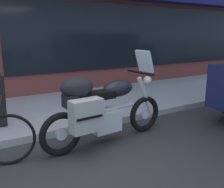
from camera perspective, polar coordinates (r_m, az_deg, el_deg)
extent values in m
plane|color=#2F2F2F|center=(3.13, -5.67, -18.23)|extent=(80.00, 80.00, 0.00)
torus|color=black|center=(4.34, 7.38, -4.51)|extent=(0.62, 0.14, 0.62)
cylinder|color=silver|center=(4.34, 7.38, -4.51)|extent=(0.16, 0.07, 0.16)
torus|color=black|center=(3.54, -11.46, -8.89)|extent=(0.62, 0.14, 0.62)
cylinder|color=silver|center=(3.54, -11.46, -8.89)|extent=(0.16, 0.07, 0.16)
cube|color=silver|center=(3.84, -1.66, -6.01)|extent=(0.46, 0.33, 0.32)
cylinder|color=silver|center=(3.81, -1.05, -3.46)|extent=(1.00, 0.14, 0.06)
ellipsoid|color=black|center=(3.85, 1.39, 1.31)|extent=(0.54, 0.32, 0.26)
cube|color=black|center=(3.64, -3.94, -0.42)|extent=(0.62, 0.29, 0.11)
cube|color=black|center=(3.49, -8.57, -1.49)|extent=(0.30, 0.24, 0.18)
cylinder|color=silver|center=(4.25, 7.51, -0.41)|extent=(0.35, 0.10, 0.67)
cylinder|color=black|center=(4.09, 6.44, 4.81)|extent=(0.09, 0.62, 0.04)
cube|color=silver|center=(4.12, 7.34, 7.37)|extent=(0.17, 0.33, 0.35)
sphere|color=#EAEACC|center=(4.22, 8.02, 3.10)|extent=(0.14, 0.14, 0.14)
cube|color=#A2A2A2|center=(3.35, -5.84, -4.88)|extent=(0.45, 0.23, 0.44)
cube|color=black|center=(3.26, -5.02, -5.41)|extent=(0.37, 0.05, 0.03)
ellipsoid|color=black|center=(3.47, -7.93, 1.51)|extent=(0.50, 0.36, 0.28)
torus|color=black|center=(3.48, -22.43, -9.56)|extent=(0.68, 0.15, 0.68)
cylinder|color=black|center=(3.32, -24.09, -1.31)|extent=(0.11, 0.48, 0.03)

